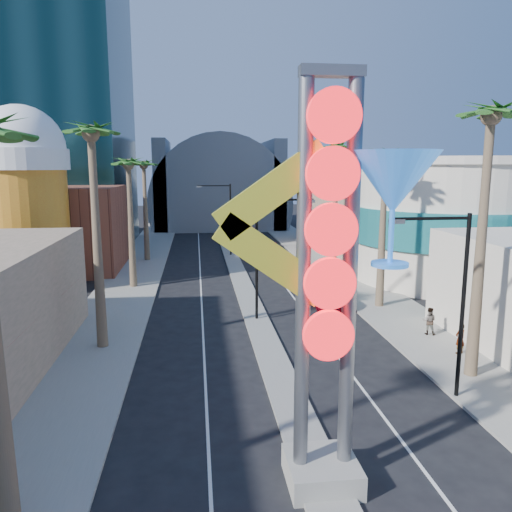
{
  "coord_description": "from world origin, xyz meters",
  "views": [
    {
      "loc": [
        -3.75,
        -10.88,
        9.84
      ],
      "look_at": [
        -0.24,
        18.33,
        4.56
      ],
      "focal_mm": 35.0,
      "sensor_mm": 36.0,
      "label": 1
    }
  ],
  "objects_px": {
    "neon_sign": "(355,255)",
    "pedestrian_a": "(460,339)",
    "red_pickup": "(329,294)",
    "pedestrian_b": "(429,321)"
  },
  "relations": [
    {
      "from": "red_pickup",
      "to": "pedestrian_a",
      "type": "bearing_deg",
      "value": -69.22
    },
    {
      "from": "pedestrian_b",
      "to": "pedestrian_a",
      "type": "bearing_deg",
      "value": 121.26
    },
    {
      "from": "neon_sign",
      "to": "pedestrian_a",
      "type": "distance_m",
      "value": 14.66
    },
    {
      "from": "neon_sign",
      "to": "pedestrian_a",
      "type": "relative_size",
      "value": 7.74
    },
    {
      "from": "neon_sign",
      "to": "red_pickup",
      "type": "relative_size",
      "value": 2.22
    },
    {
      "from": "pedestrian_a",
      "to": "pedestrian_b",
      "type": "height_order",
      "value": "pedestrian_a"
    },
    {
      "from": "red_pickup",
      "to": "pedestrian_a",
      "type": "distance_m",
      "value": 11.37
    },
    {
      "from": "neon_sign",
      "to": "pedestrian_a",
      "type": "xyz_separation_m",
      "value": [
        9.03,
        9.64,
        -6.35
      ]
    },
    {
      "from": "red_pickup",
      "to": "pedestrian_b",
      "type": "height_order",
      "value": "pedestrian_b"
    },
    {
      "from": "neon_sign",
      "to": "red_pickup",
      "type": "xyz_separation_m",
      "value": [
        4.81,
        20.19,
        -6.52
      ]
    }
  ]
}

